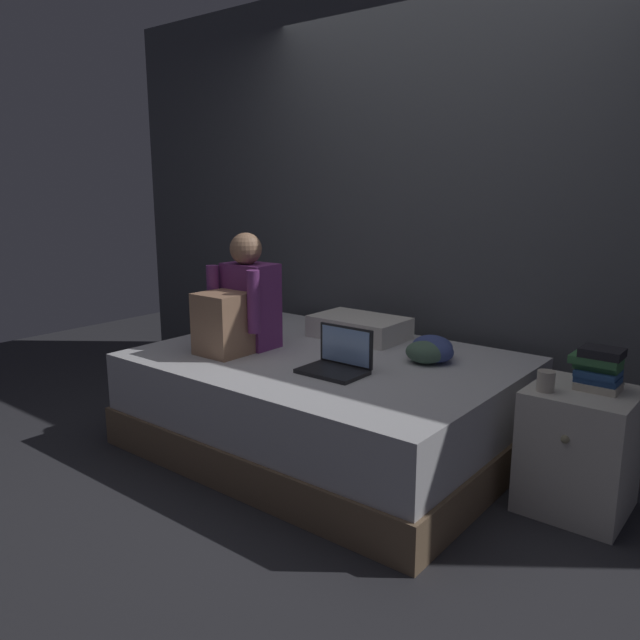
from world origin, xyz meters
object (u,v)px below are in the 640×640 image
(nightstand, at_px, (579,450))
(clothes_pile, at_px, (430,350))
(person_sitting, at_px, (240,306))
(mug, at_px, (546,381))
(pillow, at_px, (359,327))
(book_stack, at_px, (598,368))
(laptop, at_px, (338,361))
(bed, at_px, (327,402))

(nightstand, xyz_separation_m, clothes_pile, (-0.82, 0.11, 0.30))
(nightstand, xyz_separation_m, person_sitting, (-1.77, -0.35, 0.49))
(person_sitting, height_order, mug, person_sitting)
(pillow, bearing_deg, clothes_pile, -17.39)
(book_stack, relative_size, clothes_pile, 0.71)
(mug, bearing_deg, nightstand, 42.69)
(pillow, xyz_separation_m, clothes_pile, (0.59, -0.18, -0.01))
(laptop, relative_size, mug, 3.56)
(person_sitting, relative_size, laptop, 2.05)
(nightstand, height_order, person_sitting, person_sitting)
(person_sitting, height_order, pillow, person_sitting)
(clothes_pile, bearing_deg, mug, -18.19)
(pillow, bearing_deg, mug, -17.82)
(nightstand, bearing_deg, laptop, -161.71)
(nightstand, bearing_deg, person_sitting, -168.73)
(laptop, xyz_separation_m, book_stack, (1.12, 0.41, 0.08))
(mug, bearing_deg, laptop, -165.99)
(nightstand, xyz_separation_m, book_stack, (0.04, 0.05, 0.37))
(laptop, distance_m, clothes_pile, 0.53)
(clothes_pile, bearing_deg, person_sitting, -154.38)
(book_stack, bearing_deg, bed, -170.95)
(person_sitting, distance_m, pillow, 0.76)
(nightstand, distance_m, clothes_pile, 0.88)
(bed, bearing_deg, laptop, -41.57)
(pillow, bearing_deg, nightstand, -11.64)
(nightstand, relative_size, clothes_pile, 1.89)
(person_sitting, distance_m, clothes_pile, 1.08)
(book_stack, distance_m, clothes_pile, 0.86)
(clothes_pile, bearing_deg, book_stack, -3.61)
(person_sitting, bearing_deg, pillow, 59.97)
(bed, height_order, book_stack, book_stack)
(laptop, bearing_deg, clothes_pile, 60.31)
(book_stack, bearing_deg, pillow, 170.63)
(person_sitting, xyz_separation_m, pillow, (0.37, 0.64, -0.19))
(mug, relative_size, clothes_pile, 0.30)
(pillow, height_order, clothes_pile, pillow)
(person_sitting, relative_size, book_stack, 3.10)
(nightstand, height_order, clothes_pile, clothes_pile)
(bed, distance_m, clothes_pile, 0.64)
(bed, relative_size, book_stack, 9.48)
(bed, relative_size, mug, 22.22)
(bed, bearing_deg, nightstand, 7.07)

